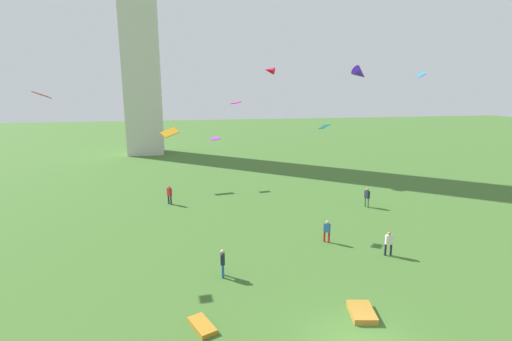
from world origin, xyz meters
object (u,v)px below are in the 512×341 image
object	(u,v)px
kite_flying_7	(215,139)
kite_flying_6	(236,103)
person_3	(367,196)
kite_flying_4	(269,70)
kite_flying_1	(421,75)
kite_flying_2	(360,74)
kite_bundle_1	(362,312)
kite_flying_0	(42,95)
kite_flying_3	(170,132)
person_0	(327,230)
person_2	(389,242)
kite_bundle_0	(202,325)
person_1	(169,194)
kite_flying_5	(324,127)
person_4	(223,261)

from	to	relation	value
kite_flying_7	kite_flying_6	bearing A→B (deg)	78.01
person_3	kite_flying_4	world-z (taller)	kite_flying_4
kite_flying_1	kite_flying_2	xyz separation A→B (m)	(1.43, 14.17, 0.68)
kite_flying_4	kite_bundle_1	xyz separation A→B (m)	(-2.62, -29.50, -12.36)
kite_bundle_1	kite_flying_4	bearing A→B (deg)	84.92
kite_flying_0	kite_flying_1	bearing A→B (deg)	21.77
kite_flying_2	kite_flying_3	size ratio (longest dim) A/B	1.21
person_0	kite_flying_4	bearing A→B (deg)	-43.47
kite_flying_2	person_2	bearing A→B (deg)	144.77
kite_flying_1	kite_bundle_0	bearing A→B (deg)	146.13
person_1	kite_flying_1	world-z (taller)	kite_flying_1
person_3	kite_flying_0	size ratio (longest dim) A/B	1.81
person_3	person_1	bearing A→B (deg)	-118.60
kite_flying_2	kite_flying_5	size ratio (longest dim) A/B	1.54
person_3	kite_flying_3	xyz separation A→B (m)	(-17.17, 11.34, 4.84)
person_0	kite_flying_3	world-z (taller)	kite_flying_3
kite_flying_1	kite_flying_5	xyz separation A→B (m)	(-3.66, 12.58, -5.60)
kite_bundle_1	kite_flying_5	bearing A→B (deg)	72.01
person_1	kite_bundle_0	distance (m)	18.95
kite_flying_2	kite_bundle_0	distance (m)	38.11
person_0	kite_flying_1	size ratio (longest dim) A/B	1.47
kite_flying_0	kite_flying_6	bearing A→B (deg)	28.84
kite_flying_0	kite_flying_2	xyz separation A→B (m)	(30.12, 18.97, 2.26)
kite_flying_4	kite_flying_6	size ratio (longest dim) A/B	1.54
person_0	kite_flying_6	distance (m)	11.59
person_3	kite_flying_5	distance (m)	13.94
kite_flying_1	kite_bundle_1	world-z (taller)	kite_flying_1
person_2	kite_bundle_0	distance (m)	13.01
kite_flying_1	kite_flying_7	size ratio (longest dim) A/B	0.86
person_1	kite_flying_0	bearing A→B (deg)	107.30
person_3	kite_flying_6	world-z (taller)	kite_flying_6
person_2	kite_flying_2	xyz separation A→B (m)	(9.54, 24.02, 11.33)
kite_flying_4	person_3	bearing A→B (deg)	48.76
person_3	kite_bundle_0	xyz separation A→B (m)	(-15.49, -14.44, -0.88)
person_0	kite_flying_0	size ratio (longest dim) A/B	1.63
kite_flying_5	kite_bundle_0	xyz separation A→B (m)	(-16.43, -27.44, -5.84)
kite_flying_5	kite_flying_7	distance (m)	13.56
person_4	person_2	bearing A→B (deg)	99.11
person_1	kite_flying_5	bearing A→B (deg)	-99.57
kite_bundle_0	kite_flying_1	bearing A→B (deg)	36.49
kite_bundle_0	kite_flying_5	bearing A→B (deg)	59.09
person_4	kite_flying_4	size ratio (longest dim) A/B	1.06
kite_flying_7	kite_flying_3	bearing A→B (deg)	-22.31
kite_flying_1	person_1	bearing A→B (deg)	99.32
kite_flying_2	kite_flying_3	xyz separation A→B (m)	(-23.20, -3.25, -6.40)
kite_flying_3	kite_flying_5	world-z (taller)	kite_flying_3
person_0	kite_flying_7	distance (m)	18.87
kite_flying_1	kite_flying_4	size ratio (longest dim) A/B	0.70
kite_flying_3	kite_flying_4	distance (m)	13.79
person_1	kite_flying_2	distance (m)	27.79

